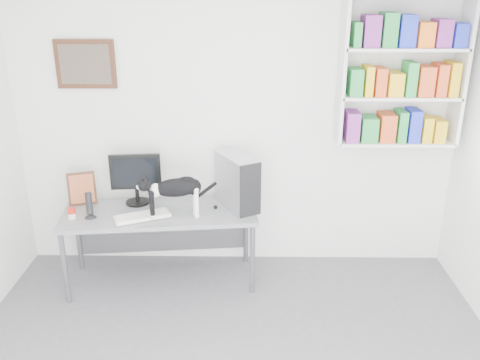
{
  "coord_description": "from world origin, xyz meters",
  "views": [
    {
      "loc": [
        0.1,
        -2.47,
        2.53
      ],
      "look_at": [
        0.05,
        1.53,
        1.0
      ],
      "focal_mm": 38.0,
      "sensor_mm": 36.0,
      "label": 1
    }
  ],
  "objects_px": {
    "desk": "(162,246)",
    "monitor": "(136,179)",
    "leaning_print": "(82,188)",
    "pc_tower": "(237,181)",
    "bookshelf": "(401,73)",
    "soup_can": "(72,213)",
    "cat": "(176,198)",
    "keyboard": "(142,216)",
    "speaker": "(89,205)"
  },
  "relations": [
    {
      "from": "desk",
      "to": "soup_can",
      "type": "height_order",
      "value": "soup_can"
    },
    {
      "from": "monitor",
      "to": "soup_can",
      "type": "relative_size",
      "value": 5.04
    },
    {
      "from": "leaning_print",
      "to": "cat",
      "type": "relative_size",
      "value": 0.51
    },
    {
      "from": "bookshelf",
      "to": "keyboard",
      "type": "distance_m",
      "value": 2.5
    },
    {
      "from": "monitor",
      "to": "cat",
      "type": "distance_m",
      "value": 0.49
    },
    {
      "from": "speaker",
      "to": "soup_can",
      "type": "distance_m",
      "value": 0.17
    },
    {
      "from": "desk",
      "to": "keyboard",
      "type": "bearing_deg",
      "value": -135.52
    },
    {
      "from": "desk",
      "to": "keyboard",
      "type": "xyz_separation_m",
      "value": [
        -0.12,
        -0.15,
        0.37
      ]
    },
    {
      "from": "speaker",
      "to": "leaning_print",
      "type": "height_order",
      "value": "leaning_print"
    },
    {
      "from": "desk",
      "to": "leaning_print",
      "type": "distance_m",
      "value": 0.88
    },
    {
      "from": "pc_tower",
      "to": "cat",
      "type": "height_order",
      "value": "pc_tower"
    },
    {
      "from": "monitor",
      "to": "cat",
      "type": "xyz_separation_m",
      "value": [
        0.39,
        -0.3,
        -0.05
      ]
    },
    {
      "from": "keyboard",
      "to": "leaning_print",
      "type": "distance_m",
      "value": 0.68
    },
    {
      "from": "bookshelf",
      "to": "leaning_print",
      "type": "relative_size",
      "value": 4.09
    },
    {
      "from": "desk",
      "to": "pc_tower",
      "type": "relative_size",
      "value": 3.5
    },
    {
      "from": "pc_tower",
      "to": "bookshelf",
      "type": "bearing_deg",
      "value": -20.91
    },
    {
      "from": "keyboard",
      "to": "soup_can",
      "type": "xyz_separation_m",
      "value": [
        -0.59,
        -0.01,
        0.03
      ]
    },
    {
      "from": "leaning_print",
      "to": "desk",
      "type": "bearing_deg",
      "value": -30.59
    },
    {
      "from": "desk",
      "to": "monitor",
      "type": "xyz_separation_m",
      "value": [
        -0.22,
        0.17,
        0.59
      ]
    },
    {
      "from": "desk",
      "to": "pc_tower",
      "type": "bearing_deg",
      "value": 2.99
    },
    {
      "from": "desk",
      "to": "cat",
      "type": "bearing_deg",
      "value": -44.59
    },
    {
      "from": "keyboard",
      "to": "speaker",
      "type": "bearing_deg",
      "value": 154.93
    },
    {
      "from": "pc_tower",
      "to": "speaker",
      "type": "height_order",
      "value": "pc_tower"
    },
    {
      "from": "bookshelf",
      "to": "soup_can",
      "type": "distance_m",
      "value": 3.02
    },
    {
      "from": "bookshelf",
      "to": "pc_tower",
      "type": "bearing_deg",
      "value": -172.43
    },
    {
      "from": "bookshelf",
      "to": "cat",
      "type": "xyz_separation_m",
      "value": [
        -1.89,
        -0.42,
        -0.97
      ]
    },
    {
      "from": "monitor",
      "to": "leaning_print",
      "type": "distance_m",
      "value": 0.5
    },
    {
      "from": "bookshelf",
      "to": "monitor",
      "type": "height_order",
      "value": "bookshelf"
    },
    {
      "from": "desk",
      "to": "soup_can",
      "type": "bearing_deg",
      "value": -173.19
    },
    {
      "from": "desk",
      "to": "leaning_print",
      "type": "height_order",
      "value": "leaning_print"
    },
    {
      "from": "pc_tower",
      "to": "leaning_print",
      "type": "relative_size",
      "value": 1.58
    },
    {
      "from": "keyboard",
      "to": "leaning_print",
      "type": "xyz_separation_m",
      "value": [
        -0.59,
        0.3,
        0.13
      ]
    },
    {
      "from": "desk",
      "to": "keyboard",
      "type": "distance_m",
      "value": 0.41
    },
    {
      "from": "bookshelf",
      "to": "speaker",
      "type": "xyz_separation_m",
      "value": [
        -2.62,
        -0.43,
        -1.04
      ]
    },
    {
      "from": "keyboard",
      "to": "speaker",
      "type": "distance_m",
      "value": 0.45
    },
    {
      "from": "pc_tower",
      "to": "keyboard",
      "type": "bearing_deg",
      "value": 169.34
    },
    {
      "from": "speaker",
      "to": "desk",
      "type": "bearing_deg",
      "value": 0.83
    },
    {
      "from": "bookshelf",
      "to": "cat",
      "type": "relative_size",
      "value": 2.08
    },
    {
      "from": "desk",
      "to": "soup_can",
      "type": "xyz_separation_m",
      "value": [
        -0.71,
        -0.16,
        0.4
      ]
    },
    {
      "from": "pc_tower",
      "to": "cat",
      "type": "distance_m",
      "value": 0.57
    },
    {
      "from": "desk",
      "to": "speaker",
      "type": "height_order",
      "value": "speaker"
    },
    {
      "from": "leaning_print",
      "to": "soup_can",
      "type": "relative_size",
      "value": 3.22
    },
    {
      "from": "soup_can",
      "to": "speaker",
      "type": "bearing_deg",
      "value": 7.85
    },
    {
      "from": "speaker",
      "to": "monitor",
      "type": "bearing_deg",
      "value": 29.08
    },
    {
      "from": "monitor",
      "to": "keyboard",
      "type": "relative_size",
      "value": 1.03
    },
    {
      "from": "bookshelf",
      "to": "desk",
      "type": "bearing_deg",
      "value": -171.93
    },
    {
      "from": "keyboard",
      "to": "soup_can",
      "type": "height_order",
      "value": "soup_can"
    },
    {
      "from": "pc_tower",
      "to": "soup_can",
      "type": "relative_size",
      "value": 5.07
    },
    {
      "from": "cat",
      "to": "keyboard",
      "type": "bearing_deg",
      "value": 169.19
    },
    {
      "from": "speaker",
      "to": "soup_can",
      "type": "relative_size",
      "value": 2.48
    }
  ]
}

